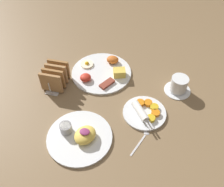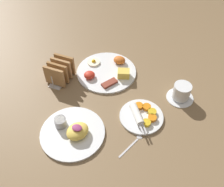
{
  "view_description": "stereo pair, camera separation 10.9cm",
  "coord_description": "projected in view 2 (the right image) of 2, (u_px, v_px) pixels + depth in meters",
  "views": [
    {
      "loc": [
        0.22,
        -0.66,
        0.84
      ],
      "look_at": [
        0.05,
        0.05,
        0.03
      ],
      "focal_mm": 40.0,
      "sensor_mm": 36.0,
      "label": 1
    },
    {
      "loc": [
        0.32,
        -0.63,
        0.84
      ],
      "look_at": [
        0.05,
        0.05,
        0.03
      ],
      "focal_mm": 40.0,
      "sensor_mm": 36.0,
      "label": 2
    }
  ],
  "objects": [
    {
      "name": "plate_breakfast",
      "position": [
        107.0,
        71.0,
        1.22
      ],
      "size": [
        0.29,
        0.29,
        0.05
      ],
      "color": "white",
      "rests_on": "ground_plane"
    },
    {
      "name": "teaspoon",
      "position": [
        134.0,
        142.0,
        0.96
      ],
      "size": [
        0.06,
        0.12,
        0.01
      ],
      "color": "silver",
      "rests_on": "ground_plane"
    },
    {
      "name": "toast_rack",
      "position": [
        60.0,
        71.0,
        1.16
      ],
      "size": [
        0.1,
        0.15,
        0.1
      ],
      "color": "#B7B7BC",
      "rests_on": "ground_plane"
    },
    {
      "name": "plate_foreground",
      "position": [
        73.0,
        131.0,
        0.98
      ],
      "size": [
        0.26,
        0.26,
        0.06
      ],
      "color": "white",
      "rests_on": "ground_plane"
    },
    {
      "name": "coffee_cup",
      "position": [
        181.0,
        93.0,
        1.09
      ],
      "size": [
        0.12,
        0.12,
        0.08
      ],
      "color": "white",
      "rests_on": "ground_plane"
    },
    {
      "name": "ground_plane",
      "position": [
        97.0,
        103.0,
        1.1
      ],
      "size": [
        3.0,
        3.0,
        0.0
      ],
      "primitive_type": "plane",
      "color": "brown"
    },
    {
      "name": "plate_condiments",
      "position": [
        142.0,
        115.0,
        1.04
      ],
      "size": [
        0.18,
        0.19,
        0.04
      ],
      "color": "white",
      "rests_on": "ground_plane"
    }
  ]
}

